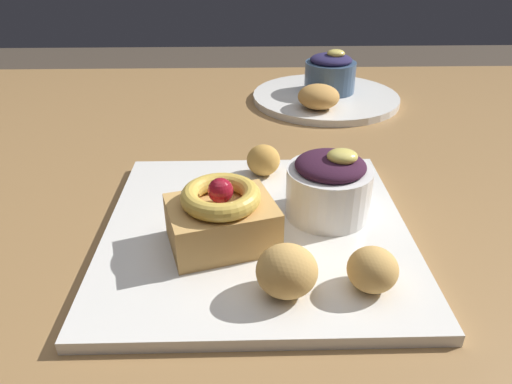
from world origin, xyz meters
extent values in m
cube|color=olive|center=(0.00, 0.00, 0.71)|extent=(1.26, 1.09, 0.04)
cylinder|color=olive|center=(-0.54, 0.45, 0.34)|extent=(0.07, 0.07, 0.69)
cylinder|color=olive|center=(0.54, 0.45, 0.34)|extent=(0.07, 0.07, 0.69)
cube|color=white|center=(-0.08, -0.10, 0.74)|extent=(0.31, 0.31, 0.01)
cube|color=tan|center=(-0.11, -0.13, 0.76)|extent=(0.11, 0.10, 0.04)
torus|color=#E5BC4C|center=(-0.11, -0.13, 0.79)|extent=(0.09, 0.09, 0.02)
sphere|color=maroon|center=(-0.11, -0.13, 0.80)|extent=(0.02, 0.02, 0.02)
cylinder|color=white|center=(0.00, -0.08, 0.77)|extent=(0.09, 0.09, 0.05)
ellipsoid|color=#38192D|center=(0.00, -0.08, 0.80)|extent=(0.07, 0.07, 0.02)
ellipsoid|color=#EAD666|center=(0.01, -0.09, 0.81)|extent=(0.03, 0.03, 0.01)
ellipsoid|color=tan|center=(-0.05, -0.20, 0.76)|extent=(0.05, 0.05, 0.05)
ellipsoid|color=gold|center=(-0.06, 0.01, 0.76)|extent=(0.04, 0.04, 0.04)
ellipsoid|color=tan|center=(0.02, -0.20, 0.76)|extent=(0.04, 0.04, 0.04)
cylinder|color=white|center=(0.06, 0.32, 0.74)|extent=(0.26, 0.26, 0.01)
cylinder|color=#3D5675|center=(0.07, 0.33, 0.77)|extent=(0.09, 0.09, 0.05)
ellipsoid|color=#28234C|center=(0.07, 0.33, 0.80)|extent=(0.07, 0.07, 0.02)
ellipsoid|color=#EAD666|center=(0.08, 0.33, 0.81)|extent=(0.03, 0.03, 0.01)
ellipsoid|color=#C68E47|center=(0.04, 0.25, 0.76)|extent=(0.07, 0.07, 0.04)
camera|label=1|loc=(-0.09, -0.51, 1.01)|focal=33.26mm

